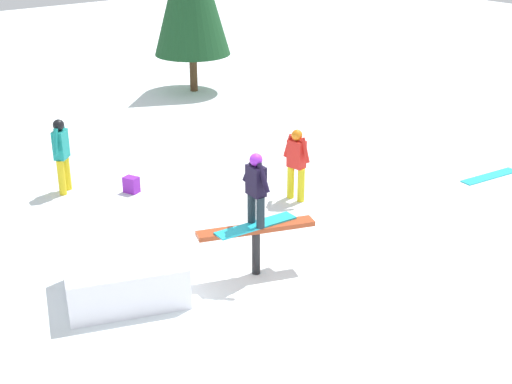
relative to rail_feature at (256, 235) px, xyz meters
name	(u,v)px	position (x,y,z in m)	size (l,w,h in m)	color
ground_plane	(256,273)	(0.00, 0.00, -0.71)	(60.00, 60.00, 0.00)	white
rail_feature	(256,235)	(0.00, 0.00, 0.00)	(1.93, 0.94, 0.86)	black
snow_kicker_ramp	(124,275)	(-2.02, 0.75, -0.38)	(1.80, 1.50, 0.67)	white
main_rider_on_rail	(256,192)	(0.00, 0.00, 0.75)	(1.45, 0.71, 1.25)	#1BACC3
bystander_red	(296,161)	(2.54, 1.89, 0.13)	(0.27, 0.67, 1.50)	gold
bystander_teal	(62,152)	(-0.99, 5.20, 0.18)	(0.55, 0.54, 1.59)	gold
loose_snowboard_cyan	(490,176)	(6.74, 0.15, -0.70)	(1.56, 0.28, 0.02)	#24B7C0
backpack_on_snow	(131,185)	(0.09, 4.31, -0.54)	(0.30, 0.22, 0.34)	purple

